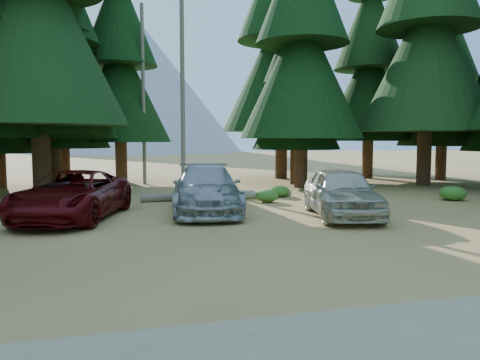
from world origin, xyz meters
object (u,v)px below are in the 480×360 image
(silver_minivan_right, at_px, (341,192))
(log_mid, at_px, (213,193))
(silver_minivan_center, at_px, (206,189))
(red_pickup, at_px, (72,195))
(log_right, at_px, (247,196))
(log_left, at_px, (197,196))

(silver_minivan_right, relative_size, log_mid, 1.30)
(silver_minivan_right, height_order, log_mid, silver_minivan_right)
(silver_minivan_right, bearing_deg, silver_minivan_center, 165.93)
(silver_minivan_center, xyz_separation_m, silver_minivan_right, (4.12, -2.07, 0.00))
(red_pickup, height_order, log_right, red_pickup)
(red_pickup, bearing_deg, log_right, 42.63)
(log_left, bearing_deg, log_mid, 51.64)
(red_pickup, distance_m, log_mid, 7.31)
(red_pickup, relative_size, log_right, 1.27)
(log_mid, height_order, log_right, log_mid)
(log_right, bearing_deg, log_mid, 116.51)
(red_pickup, bearing_deg, log_mid, 56.69)
(log_left, distance_m, log_mid, 1.55)
(log_mid, bearing_deg, silver_minivan_center, -76.77)
(red_pickup, bearing_deg, log_left, 53.53)
(silver_minivan_right, relative_size, log_right, 1.10)
(silver_minivan_right, height_order, log_right, silver_minivan_right)
(silver_minivan_right, bearing_deg, red_pickup, -178.93)
(silver_minivan_center, height_order, log_left, silver_minivan_center)
(silver_minivan_right, distance_m, log_mid, 7.15)
(silver_minivan_right, bearing_deg, log_left, 139.50)
(log_mid, bearing_deg, log_right, -21.46)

